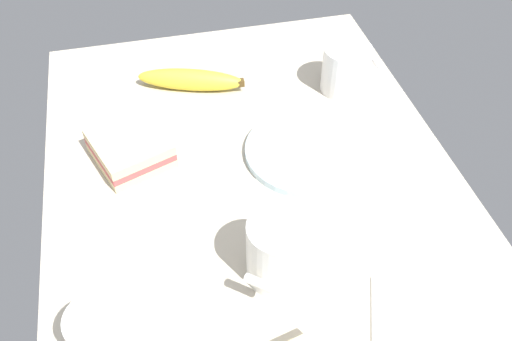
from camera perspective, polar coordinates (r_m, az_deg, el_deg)
The scene contains 7 objects.
tabletop at distance 86.24cm, azimuth 0.00°, elevation -1.86°, with size 90.00×64.00×2.00cm, color #BCB29E.
plate_of_food at distance 90.26cm, azimuth 5.23°, elevation 2.03°, with size 20.08×20.08×1.20cm.
coffee_mug_black at distance 71.25cm, azimuth 2.41°, elevation -8.24°, with size 10.35×9.77×9.84cm.
coffee_mug_milky at distance 102.35cm, azimuth 9.31°, elevation 10.35°, with size 8.69×10.92×8.61cm.
sandwich_side at distance 90.22cm, azimuth -12.86°, elevation 2.22°, with size 14.75×14.04×4.40cm.
banana at distance 103.15cm, azimuth -6.75°, elevation 9.29°, with size 10.12×19.78×3.97cm.
paper_napkin at distance 73.63cm, azimuth 18.06°, elevation -16.15°, with size 15.44×15.44×0.30cm, color white.
Camera 1 is at (56.76, -13.52, 64.50)cm, focal length 38.76 mm.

